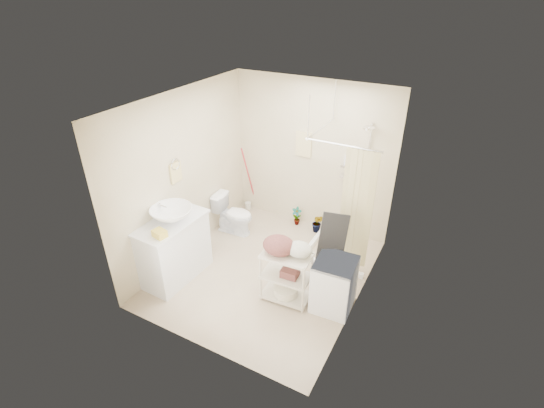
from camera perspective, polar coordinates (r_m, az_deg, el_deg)
The scene contains 23 objects.
floor at distance 6.10m, azimuth -0.84°, elevation -9.77°, with size 3.20×3.20×0.00m, color #C2AE91.
ceiling at distance 4.88m, azimuth -1.07°, elevation 14.52°, with size 2.80×3.20×0.04m, color silver.
wall_back at distance 6.67m, azimuth 5.79°, elevation 6.82°, with size 2.80×0.04×2.60m, color beige.
wall_front at distance 4.27m, azimuth -11.52°, elevation -8.14°, with size 2.80×0.04×2.60m, color beige.
wall_left at distance 6.10m, azimuth -12.54°, elevation 3.96°, with size 0.04×3.20×2.60m, color beige.
wall_right at distance 4.93m, azimuth 13.44°, elevation -2.72°, with size 0.04×3.20×2.60m, color beige.
vanity at distance 5.93m, azimuth -14.11°, elevation -6.31°, with size 0.61×1.08×0.95m, color silver.
sink at distance 5.62m, azimuth -14.33°, elevation -1.47°, with size 0.59×0.59×0.20m, color white.
counter_basket at distance 5.35m, azimuth -15.96°, elevation -4.14°, with size 0.17×0.14×0.10m, color gold.
floor_basket at distance 5.94m, azimuth -14.68°, elevation -11.50°, with size 0.23×0.18×0.12m, color yellow.
toilet at distance 6.85m, azimuth -5.57°, elevation -1.47°, with size 0.39×0.68×0.70m, color white.
mop at distance 7.40m, azimuth -3.62°, elevation 3.71°, with size 0.12×0.12×1.29m, color red, non-canonical shape.
potted_plant_a at distance 7.11m, azimuth 3.59°, elevation -1.75°, with size 0.18×0.12×0.35m, color brown.
potted_plant_b at distance 6.93m, azimuth 6.62°, elevation -2.76°, with size 0.20×0.16×0.36m, color brown.
hanging_towel at distance 6.63m, azimuth 4.60°, elevation 8.60°, with size 0.28×0.03×0.42m, color beige.
towel_ring at distance 5.89m, azimuth -13.80°, elevation 4.65°, with size 0.04×0.22×0.34m, color #EFD785, non-canonical shape.
tp_holder at distance 6.38m, azimuth -11.42°, elevation -0.63°, with size 0.08×0.12×0.14m, color white, non-canonical shape.
shower at distance 6.06m, azimuth 11.01°, elevation 1.29°, with size 1.10×1.10×2.10m, color white, non-canonical shape.
shampoo_bottle_a at distance 6.35m, azimuth 10.76°, elevation 6.48°, with size 0.08×0.08×0.22m, color silver.
shampoo_bottle_b at distance 6.33m, azimuth 11.49°, elevation 6.09°, with size 0.08×0.08×0.17m, color #3D5FA5.
washing_machine at distance 5.37m, azimuth 8.97°, elevation -11.42°, with size 0.51×0.53×0.75m, color white.
laundry_rack at distance 5.38m, azimuth 2.08°, elevation -9.87°, with size 0.65×0.38×0.90m, color beige, non-canonical shape.
ironing_board at distance 5.41m, azimuth 8.27°, elevation -7.57°, with size 0.36×0.11×1.26m, color black, non-canonical shape.
Camera 1 is at (2.30, -4.11, 3.88)m, focal length 26.00 mm.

